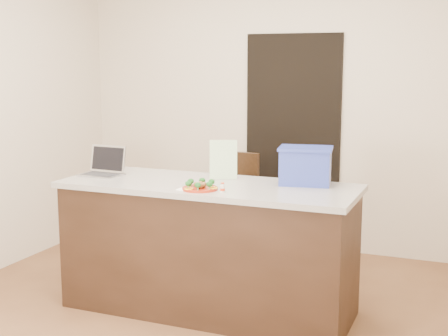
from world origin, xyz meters
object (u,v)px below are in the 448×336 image
at_px(plate, 200,188).
at_px(laptop, 104,167).
at_px(chair, 230,204).
at_px(blue_box, 305,165).
at_px(napkin, 191,189).
at_px(yogurt_bottle, 223,189).
at_px(island, 208,247).

distance_m(plate, laptop, 0.91).
bearing_deg(chair, blue_box, -32.13).
xyz_separation_m(napkin, yogurt_bottle, (0.23, -0.02, 0.02)).
height_order(island, yogurt_bottle, yogurt_bottle).
relative_size(plate, napkin, 1.62).
bearing_deg(laptop, napkin, -13.06).
distance_m(blue_box, chair, 1.17).
height_order(island, plate, plate).
xyz_separation_m(blue_box, chair, (-0.82, 0.68, -0.48)).
distance_m(plate, blue_box, 0.74).
xyz_separation_m(napkin, chair, (-0.17, 1.13, -0.36)).
bearing_deg(napkin, island, 85.22).
bearing_deg(napkin, laptop, 163.81).
relative_size(island, laptop, 6.65).
distance_m(laptop, chair, 1.18).
distance_m(napkin, yogurt_bottle, 0.23).
bearing_deg(laptop, plate, -11.28).
relative_size(yogurt_bottle, chair, 0.07).
bearing_deg(plate, blue_box, 36.64).
height_order(plate, chair, chair).
bearing_deg(yogurt_bottle, island, 130.16).
bearing_deg(blue_box, chair, 130.48).
distance_m(plate, chair, 1.20).
relative_size(plate, laptop, 0.76).
relative_size(yogurt_bottle, laptop, 0.21).
distance_m(laptop, blue_box, 1.49).
relative_size(island, chair, 2.07).
relative_size(napkin, yogurt_bottle, 2.19).
height_order(island, blue_box, blue_box).
height_order(yogurt_bottle, blue_box, blue_box).
bearing_deg(blue_box, yogurt_bottle, -141.31).
xyz_separation_m(yogurt_bottle, chair, (-0.40, 1.15, -0.38)).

